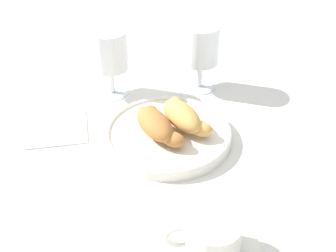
{
  "coord_description": "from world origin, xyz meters",
  "views": [
    {
      "loc": [
        0.59,
        -0.27,
        0.51
      ],
      "look_at": [
        -0.0,
        0.03,
        0.03
      ],
      "focal_mm": 49.35,
      "sensor_mm": 36.0,
      "label": 1
    }
  ],
  "objects": [
    {
      "name": "juice_glass_right",
      "position": [
        -0.19,
        -0.01,
        0.09
      ],
      "size": [
        0.08,
        0.08,
        0.14
      ],
      "color": "white",
      "rests_on": "ground_plane"
    },
    {
      "name": "ground_plane",
      "position": [
        0.0,
        0.0,
        0.0
      ],
      "size": [
        2.2,
        2.2,
        0.0
      ],
      "primitive_type": "plane",
      "color": "silver"
    },
    {
      "name": "pastry_plate",
      "position": [
        -0.0,
        0.03,
        0.01
      ],
      "size": [
        0.23,
        0.23,
        0.02
      ],
      "color": "silver",
      "rests_on": "ground_plane"
    },
    {
      "name": "croissant_small",
      "position": [
        -0.0,
        0.06,
        0.04
      ],
      "size": [
        0.14,
        0.07,
        0.04
      ],
      "color": "#D6994C",
      "rests_on": "pastry_plate"
    },
    {
      "name": "juice_glass_left",
      "position": [
        -0.13,
        0.17,
        0.09
      ],
      "size": [
        0.08,
        0.08,
        0.14
      ],
      "color": "white",
      "rests_on": "ground_plane"
    },
    {
      "name": "folded_napkin",
      "position": [
        -0.12,
        -0.14,
        0.0
      ],
      "size": [
        0.14,
        0.14,
        0.01
      ],
      "primitive_type": "cube",
      "rotation": [
        0.0,
        0.0,
        -0.29
      ],
      "color": "silver",
      "rests_on": "ground_plane"
    },
    {
      "name": "croissant_large",
      "position": [
        0.0,
        0.0,
        0.04
      ],
      "size": [
        0.14,
        0.06,
        0.04
      ],
      "color": "#AD6B33",
      "rests_on": "pastry_plate"
    },
    {
      "name": "coffee_cup_near",
      "position": [
        0.25,
        -0.04,
        0.03
      ],
      "size": [
        0.14,
        0.14,
        0.06
      ],
      "color": "silver",
      "rests_on": "ground_plane"
    }
  ]
}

